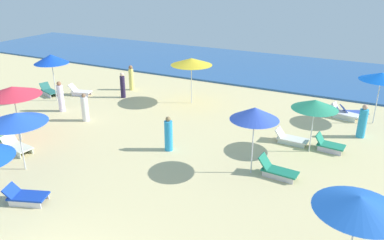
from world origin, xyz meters
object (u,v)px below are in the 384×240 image
(lounge_chair_3_1, at_px, (49,91))
(umbrella_8, at_px, (255,114))
(beachgoer_5, at_px, (123,86))
(lounge_chair_5_0, at_px, (344,113))
(lounge_chair_3_0, at_px, (80,91))
(lounge_chair_7_0, at_px, (16,146))
(umbrella_6, at_px, (191,62))
(lounge_chair_9_1, at_px, (291,138))
(beachgoer_3, at_px, (362,122))
(lounge_chair_8_0, at_px, (277,170))
(umbrella_9, at_px, (315,104))
(beachgoer_4, at_px, (131,78))
(lounge_chair_9_0, at_px, (329,145))
(umbrella_5, at_px, (382,76))
(beachgoer_1, at_px, (61,97))
(beachgoer_6, at_px, (85,108))
(umbrella_3, at_px, (51,59))
(lounge_chair_5_1, at_px, (353,112))
(beachgoer_7, at_px, (169,135))
(umbrella_7, at_px, (13,91))
(umbrella_2, at_px, (359,203))
(umbrella_4, at_px, (16,118))
(lounge_chair_0_1, at_px, (26,196))

(lounge_chair_3_1, bearing_deg, umbrella_8, -85.81)
(beachgoer_5, bearing_deg, lounge_chair_5_0, 32.24)
(lounge_chair_3_0, bearing_deg, lounge_chair_7_0, -173.16)
(umbrella_6, xyz_separation_m, lounge_chair_9_1, (6.50, -2.84, -2.25))
(beachgoer_3, height_order, beachgoer_5, beachgoer_3)
(lounge_chair_8_0, height_order, umbrella_9, umbrella_9)
(umbrella_9, distance_m, lounge_chair_9_1, 2.22)
(umbrella_6, distance_m, beachgoer_4, 4.99)
(lounge_chair_9_0, distance_m, beachgoer_3, 2.46)
(umbrella_5, height_order, beachgoer_1, umbrella_5)
(umbrella_5, bearing_deg, lounge_chair_3_1, -167.22)
(lounge_chair_5_0, xyz_separation_m, beachgoer_6, (-11.88, -6.47, 0.40))
(beachgoer_4, bearing_deg, beachgoer_3, 73.38)
(umbrella_6, relative_size, beachgoer_4, 1.64)
(umbrella_3, height_order, beachgoer_4, umbrella_3)
(lounge_chair_5_1, height_order, lounge_chair_9_0, lounge_chair_9_0)
(umbrella_8, relative_size, umbrella_9, 1.14)
(beachgoer_4, xyz_separation_m, beachgoer_7, (6.62, -6.53, -0.07))
(beachgoer_3, bearing_deg, umbrella_6, 174.14)
(umbrella_7, height_order, beachgoer_1, umbrella_7)
(umbrella_6, height_order, umbrella_8, umbrella_8)
(umbrella_3, relative_size, beachgoer_6, 1.88)
(umbrella_2, xyz_separation_m, lounge_chair_9_0, (-1.53, 7.79, -2.20))
(lounge_chair_5_0, bearing_deg, lounge_chair_7_0, 144.94)
(umbrella_6, relative_size, lounge_chair_8_0, 1.75)
(umbrella_4, bearing_deg, beachgoer_6, 105.41)
(beachgoer_3, bearing_deg, umbrella_8, -123.63)
(lounge_chair_0_1, relative_size, umbrella_9, 0.64)
(lounge_chair_7_0, height_order, umbrella_8, umbrella_8)
(umbrella_9, relative_size, lounge_chair_9_0, 1.87)
(lounge_chair_5_0, distance_m, umbrella_8, 8.40)
(umbrella_8, distance_m, beachgoer_7, 4.22)
(umbrella_7, relative_size, umbrella_9, 1.08)
(umbrella_8, xyz_separation_m, beachgoer_6, (-9.40, 1.26, -1.77))
(umbrella_4, distance_m, lounge_chair_9_1, 11.48)
(lounge_chair_5_1, bearing_deg, lounge_chair_3_0, 77.82)
(umbrella_8, distance_m, beachgoer_1, 11.81)
(umbrella_9, height_order, beachgoer_6, umbrella_9)
(umbrella_9, bearing_deg, lounge_chair_7_0, -152.71)
(lounge_chair_3_0, height_order, umbrella_7, umbrella_7)
(lounge_chair_3_0, distance_m, lounge_chair_7_0, 7.92)
(umbrella_8, distance_m, beachgoer_4, 12.58)
(lounge_chair_9_1, relative_size, beachgoer_1, 0.87)
(umbrella_3, distance_m, lounge_chair_5_1, 17.06)
(umbrella_6, distance_m, lounge_chair_8_0, 9.34)
(lounge_chair_0_1, distance_m, lounge_chair_9_0, 12.20)
(umbrella_2, height_order, beachgoer_5, umbrella_2)
(lounge_chair_5_0, bearing_deg, beachgoer_3, -141.90)
(umbrella_3, relative_size, umbrella_7, 1.09)
(umbrella_2, height_order, umbrella_4, umbrella_2)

